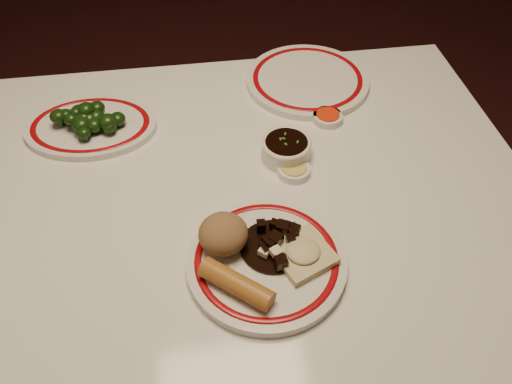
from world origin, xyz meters
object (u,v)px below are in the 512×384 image
object	(u,v)px
fried_wonton	(303,253)
broccoli_plate	(91,126)
broccoli_pile	(88,118)
soy_bowl	(286,150)
dining_table	(224,226)
spring_roll	(236,284)
main_plate	(266,261)
rice_mound	(223,234)
stirfry_heap	(277,242)

from	to	relation	value
fried_wonton	broccoli_plate	distance (m)	0.55
fried_wonton	broccoli_pile	size ratio (longest dim) A/B	0.75
broccoli_plate	soy_bowl	world-z (taller)	soy_bowl
dining_table	spring_roll	size ratio (longest dim) A/B	9.71
main_plate	rice_mound	bearing A→B (deg)	150.07
spring_roll	stirfry_heap	bearing A→B (deg)	-6.01
rice_mound	broccoli_plate	bearing A→B (deg)	124.82
main_plate	rice_mound	world-z (taller)	rice_mound
main_plate	spring_roll	distance (m)	0.08
broccoli_plate	soy_bowl	xyz separation A→B (m)	(0.39, -0.14, 0.01)
spring_roll	soy_bowl	bearing A→B (deg)	16.15
spring_roll	broccoli_plate	distance (m)	0.52
main_plate	stirfry_heap	size ratio (longest dim) A/B	2.95
rice_mound	main_plate	bearing A→B (deg)	-29.93
spring_roll	broccoli_plate	world-z (taller)	spring_roll
rice_mound	spring_roll	bearing A→B (deg)	-83.23
dining_table	broccoli_pile	world-z (taller)	broccoli_pile
rice_mound	spring_roll	world-z (taller)	rice_mound
fried_wonton	soy_bowl	xyz separation A→B (m)	(0.02, 0.26, -0.01)
main_plate	soy_bowl	size ratio (longest dim) A/B	3.42
spring_roll	broccoli_pile	distance (m)	0.51
broccoli_plate	broccoli_pile	world-z (taller)	broccoli_pile
broccoli_plate	stirfry_heap	bearing A→B (deg)	-48.07
spring_roll	fried_wonton	bearing A→B (deg)	-27.50
soy_bowl	broccoli_plate	bearing A→B (deg)	160.00
spring_roll	fried_wonton	distance (m)	0.12
rice_mound	broccoli_plate	size ratio (longest dim) A/B	0.28
rice_mound	stirfry_heap	distance (m)	0.09
broccoli_pile	stirfry_heap	bearing A→B (deg)	-47.64
main_plate	broccoli_pile	bearing A→B (deg)	128.87
spring_roll	broccoli_pile	size ratio (longest dim) A/B	0.80
spring_roll	fried_wonton	world-z (taller)	spring_roll
soy_bowl	main_plate	bearing A→B (deg)	-107.55
dining_table	fried_wonton	distance (m)	0.24
rice_mound	spring_roll	size ratio (longest dim) A/B	0.67
stirfry_heap	broccoli_pile	xyz separation A→B (m)	(-0.33, 0.37, 0.01)
dining_table	broccoli_plate	bearing A→B (deg)	138.07
soy_bowl	stirfry_heap	bearing A→B (deg)	-104.28
fried_wonton	soy_bowl	bearing A→B (deg)	85.40
rice_mound	broccoli_pile	xyz separation A→B (m)	(-0.25, 0.35, -0.01)
stirfry_heap	broccoli_plate	world-z (taller)	stirfry_heap
rice_mound	soy_bowl	xyz separation A→B (m)	(0.15, 0.21, -0.03)
dining_table	spring_roll	bearing A→B (deg)	-89.21
rice_mound	broccoli_plate	distance (m)	0.44
dining_table	broccoli_pile	distance (m)	0.36
stirfry_heap	broccoli_pile	bearing A→B (deg)	132.36
dining_table	broccoli_plate	distance (m)	0.36
rice_mound	broccoli_pile	bearing A→B (deg)	125.19
main_plate	soy_bowl	xyz separation A→B (m)	(0.08, 0.25, 0.01)
broccoli_pile	soy_bowl	world-z (taller)	broccoli_pile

